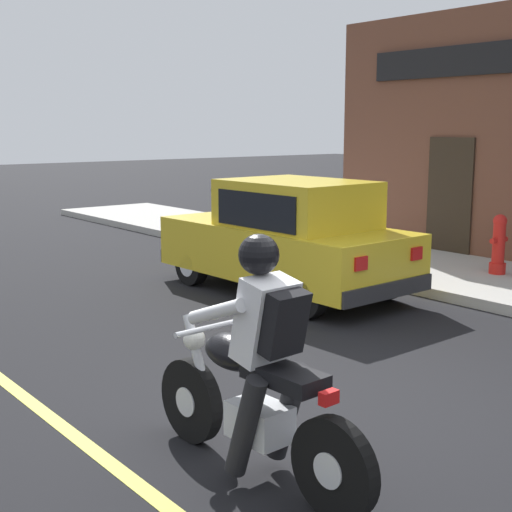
# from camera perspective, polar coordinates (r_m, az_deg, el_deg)

# --- Properties ---
(ground_plane) EXTENTS (80.00, 80.00, 0.00)m
(ground_plane) POSITION_cam_1_polar(r_m,az_deg,el_deg) (5.81, 7.11, -12.82)
(ground_plane) COLOR black
(sidewalk_curb) EXTENTS (2.60, 22.00, 0.14)m
(sidewalk_curb) POSITION_cam_1_polar(r_m,az_deg,el_deg) (11.40, 14.14, -1.17)
(sidewalk_curb) COLOR #ADAAA3
(sidewalk_curb) RESTS_ON ground
(motorcycle_with_rider) EXTENTS (0.57, 2.02, 1.62)m
(motorcycle_with_rider) POSITION_cam_1_polar(r_m,az_deg,el_deg) (4.66, 0.08, -9.74)
(motorcycle_with_rider) COLOR black
(motorcycle_with_rider) RESTS_ON ground
(car_hatchback) EXTENTS (1.72, 3.81, 1.57)m
(car_hatchback) POSITION_cam_1_polar(r_m,az_deg,el_deg) (9.78, 2.51, 1.42)
(car_hatchback) COLOR black
(car_hatchback) RESTS_ON ground
(fire_hydrant) EXTENTS (0.36, 0.24, 0.88)m
(fire_hydrant) POSITION_cam_1_polar(r_m,az_deg,el_deg) (11.02, 18.84, 0.86)
(fire_hydrant) COLOR red
(fire_hydrant) RESTS_ON sidewalk_curb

